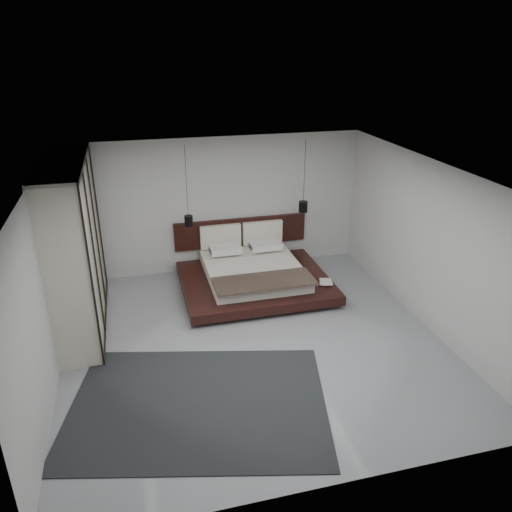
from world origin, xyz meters
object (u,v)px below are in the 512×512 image
object	(u,v)px
pendant_left	(189,220)
bed	(253,274)
lattice_screen	(65,232)
rug	(199,404)
pendant_right	(303,206)
wardrobe	(74,246)

from	to	relation	value
pendant_left	bed	bearing A→B (deg)	-21.18
lattice_screen	pendant_left	xyz separation A→B (m)	(2.26, -0.09, 0.06)
bed	pendant_left	xyz separation A→B (m)	(-1.16, 0.45, 1.06)
pendant_left	rug	bearing A→B (deg)	-96.40
bed	pendant_left	world-z (taller)	pendant_left
lattice_screen	pendant_right	xyz separation A→B (m)	(4.58, -0.09, 0.14)
pendant_right	rug	xyz separation A→B (m)	(-2.73, -3.65, -1.44)
pendant_left	pendant_right	bearing A→B (deg)	0.00
pendant_right	wardrobe	bearing A→B (deg)	-167.14
lattice_screen	rug	xyz separation A→B (m)	(1.85, -3.74, -1.29)
bed	wardrobe	world-z (taller)	wardrobe
bed	rug	xyz separation A→B (m)	(-1.57, -3.20, -0.28)
lattice_screen	bed	world-z (taller)	lattice_screen
pendant_right	pendant_left	bearing A→B (deg)	180.00
bed	rug	size ratio (longest dim) A/B	0.82
pendant_right	wardrobe	distance (m)	4.44
lattice_screen	bed	bearing A→B (deg)	-9.04
lattice_screen	pendant_left	bearing A→B (deg)	-2.40
pendant_left	wardrobe	xyz separation A→B (m)	(-2.01, -0.99, 0.07)
lattice_screen	wardrobe	xyz separation A→B (m)	(0.25, -1.08, 0.13)
bed	wardrobe	xyz separation A→B (m)	(-3.17, -0.54, 1.13)
lattice_screen	pendant_right	bearing A→B (deg)	-1.18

